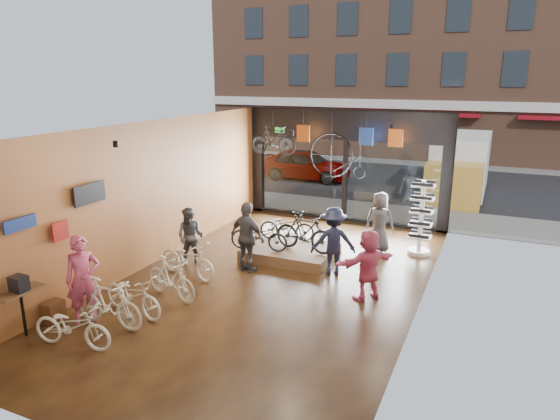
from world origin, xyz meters
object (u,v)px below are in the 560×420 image
Objects in this scene: floor_bike_3 at (171,278)px; customer_3 at (333,241)px; customer_5 at (368,265)px; display_bike_right at (287,226)px; street_car at (305,164)px; display_bike_mid at (305,232)px; customer_4 at (380,222)px; floor_bike_0 at (72,326)px; hung_bike at (273,140)px; sunglasses_rack at (421,218)px; floor_bike_2 at (133,295)px; display_platform at (291,252)px; penny_farthing at (340,158)px; floor_bike_4 at (188,259)px; box_truck at (459,168)px; floor_bike_1 at (108,303)px; customer_1 at (190,237)px; customer_2 at (247,237)px; display_bike_left at (259,235)px; customer_0 at (83,279)px.

floor_bike_3 is 4.09m from customer_3.
display_bike_right is at bearing -87.71° from customer_5.
street_car reaches higher than floor_bike_3.
customer_4 is at bearing -36.82° from display_bike_mid.
floor_bike_0 is 1.03× the size of hung_bike.
sunglasses_rack reaches higher than floor_bike_3.
floor_bike_2 is at bearing -178.41° from hung_bike.
floor_bike_2 is 1.06× the size of floor_bike_3.
display_bike_mid reaches higher than display_platform.
penny_farthing is at bearing -24.77° from floor_bike_0.
floor_bike_4 is 1.14× the size of display_bike_right.
floor_bike_1 is at bearing -110.59° from box_truck.
box_truck is 10.96m from customer_5.
customer_4 is 2.37m from penny_farthing.
box_truck reaches higher than customer_1.
sunglasses_rack reaches higher than street_car.
display_bike_mid is at bearing -34.45° from floor_bike_4.
customer_2 reaches higher than floor_bike_2.
penny_farthing is at bearing -15.82° from floor_bike_4.
floor_bike_0 is at bearing 66.64° from customer_4.
floor_bike_4 is 1.06× the size of penny_farthing.
sunglasses_rack reaches higher than display_bike_right.
display_bike_mid reaches higher than display_bike_left.
floor_bike_1 is at bearing 63.86° from customer_4.
street_car is 2.76× the size of display_bike_right.
hung_bike reaches higher than display_bike_right.
penny_farthing is (1.31, 2.94, 1.78)m from display_bike_left.
customer_4 is at bearing -29.40° from penny_farthing.
customer_4 is (5.65, -8.64, 0.12)m from street_car.
customer_3 is (3.31, 5.35, 0.45)m from floor_bike_0.
display_bike_left is (1.03, 3.93, 0.27)m from floor_bike_2.
customer_4 is at bearing -33.94° from floor_bike_4.
sunglasses_rack is 5.22m from hung_bike.
customer_0 is (-5.95, -14.32, -0.32)m from box_truck.
floor_bike_4 is at bearing -71.18° from customer_1.
customer_2 is (-1.07, -1.26, 0.09)m from display_bike_mid.
penny_farthing reaches higher than customer_4.
floor_bike_2 is 0.96× the size of display_bike_mid.
box_truck reaches higher than customer_0.
street_car is 2.07× the size of sunglasses_rack.
customer_0 reaches higher than display_bike_left.
sunglasses_rack is (3.83, 3.15, 0.14)m from customer_2.
customer_5 is at bearing -64.09° from penny_farthing.
box_truck is at bearing -27.96° from floor_bike_0.
floor_bike_1 is 1.05× the size of floor_bike_3.
floor_bike_3 is at bearing 158.64° from display_bike_mid.
customer_3 is at bearing -92.70° from customer_5.
customer_1 is at bearing 39.93° from customer_4.
sunglasses_rack is (5.03, 6.89, 0.56)m from floor_bike_1.
customer_3 is at bearing -155.28° from street_car.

